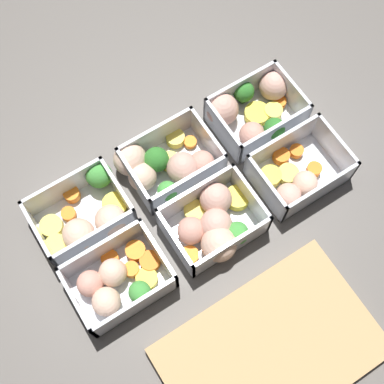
{
  "coord_description": "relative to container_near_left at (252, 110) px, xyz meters",
  "views": [
    {
      "loc": [
        0.15,
        0.24,
        0.74
      ],
      "look_at": [
        0.0,
        0.0,
        0.02
      ],
      "focal_mm": 50.0,
      "sensor_mm": 36.0,
      "label": 1
    }
  ],
  "objects": [
    {
      "name": "ground_plane",
      "position": [
        0.15,
        0.06,
        -0.02
      ],
      "size": [
        4.0,
        4.0,
        0.0
      ],
      "primitive_type": "plane",
      "color": "#56514C"
    },
    {
      "name": "container_near_left",
      "position": [
        0.0,
        0.0,
        0.0
      ],
      "size": [
        0.15,
        0.12,
        0.06
      ],
      "color": "silver",
      "rests_on": "ground_plane"
    },
    {
      "name": "container_near_center",
      "position": [
        0.16,
        0.01,
        0.0
      ],
      "size": [
        0.15,
        0.13,
        0.06
      ],
      "color": "silver",
      "rests_on": "ground_plane"
    },
    {
      "name": "container_near_right",
      "position": [
        0.3,
        0.01,
        -0.0
      ],
      "size": [
        0.14,
        0.12,
        0.06
      ],
      "color": "silver",
      "rests_on": "ground_plane"
    },
    {
      "name": "container_far_left",
      "position": [
        0.01,
        0.12,
        -0.0
      ],
      "size": [
        0.13,
        0.1,
        0.06
      ],
      "color": "silver",
      "rests_on": "ground_plane"
    },
    {
      "name": "container_far_center",
      "position": [
        0.15,
        0.12,
        0.0
      ],
      "size": [
        0.15,
        0.13,
        0.06
      ],
      "color": "silver",
      "rests_on": "ground_plane"
    },
    {
      "name": "container_far_right",
      "position": [
        0.31,
        0.12,
        -0.0
      ],
      "size": [
        0.13,
        0.1,
        0.06
      ],
      "color": "silver",
      "rests_on": "ground_plane"
    },
    {
      "name": "cutting_board",
      "position": [
        0.18,
        0.31,
        -0.02
      ],
      "size": [
        0.28,
        0.18,
        0.02
      ],
      "color": "tan",
      "rests_on": "ground_plane"
    }
  ]
}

